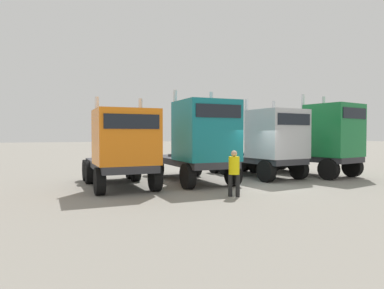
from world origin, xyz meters
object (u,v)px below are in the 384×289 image
object	(u,v)px
semi_truck_orange	(122,148)
semi_truck_teal	(199,141)
semi_truck_green	(323,140)
visitor_in_hivis	(234,170)
semi_truck_silver	(269,143)

from	to	relation	value
semi_truck_orange	semi_truck_teal	size ratio (longest dim) A/B	0.88
semi_truck_orange	semi_truck_green	bearing A→B (deg)	90.71
visitor_in_hivis	semi_truck_silver	bearing A→B (deg)	175.12
semi_truck_silver	visitor_in_hivis	xyz separation A→B (m)	(-4.42, -3.93, -0.87)
semi_truck_orange	visitor_in_hivis	bearing A→B (deg)	45.39
semi_truck_orange	semi_truck_silver	distance (m)	7.84
semi_truck_teal	visitor_in_hivis	xyz separation A→B (m)	(-0.22, -3.52, -0.99)
semi_truck_silver	semi_truck_green	xyz separation A→B (m)	(3.25, -0.48, 0.15)
semi_truck_silver	semi_truck_green	size ratio (longest dim) A/B	0.92
semi_truck_silver	semi_truck_green	world-z (taller)	semi_truck_green
semi_truck_orange	semi_truck_green	xyz separation A→B (m)	(11.07, 0.04, 0.27)
semi_truck_green	visitor_in_hivis	distance (m)	8.47
visitor_in_hivis	semi_truck_orange	bearing A→B (deg)	-91.68
semi_truck_teal	visitor_in_hivis	bearing A→B (deg)	-3.62
semi_truck_teal	semi_truck_silver	distance (m)	4.22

